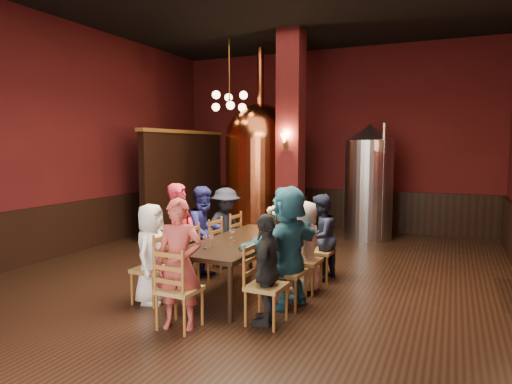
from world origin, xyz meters
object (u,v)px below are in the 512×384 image
at_px(dining_table, 242,244).
at_px(rose_vase, 273,214).
at_px(person_0, 151,253).
at_px(copper_kettle, 261,167).
at_px(person_2, 205,232).
at_px(person_1, 180,236).
at_px(steel_vessel, 369,182).

bearing_deg(dining_table, rose_vase, 87.30).
xyz_separation_m(person_0, rose_vase, (0.98, 1.96, 0.33)).
height_order(dining_table, copper_kettle, copper_kettle).
bearing_deg(person_2, rose_vase, -39.13).
bearing_deg(copper_kettle, rose_vase, -63.64).
relative_size(person_2, copper_kettle, 0.34).
relative_size(person_1, rose_vase, 4.15).
relative_size(person_0, steel_vessel, 0.52).
xyz_separation_m(person_1, copper_kettle, (-0.59, 4.41, 0.81)).
bearing_deg(person_0, steel_vessel, -31.15).
distance_m(person_0, copper_kettle, 5.19).
xyz_separation_m(person_0, copper_kettle, (-0.56, 5.08, 0.92)).
xyz_separation_m(dining_table, steel_vessel, (1.03, 4.50, 0.60)).
distance_m(person_1, steel_vessel, 5.18).
xyz_separation_m(copper_kettle, rose_vase, (1.55, -3.12, -0.60)).
relative_size(person_2, rose_vase, 3.90).
bearing_deg(steel_vessel, person_1, -111.54).
height_order(person_0, person_1, person_1).
xyz_separation_m(person_0, steel_vessel, (1.92, 5.46, 0.62)).
height_order(dining_table, person_1, person_1).
xyz_separation_m(dining_table, person_0, (-0.89, -0.96, -0.02)).
xyz_separation_m(person_0, person_2, (0.06, 1.33, 0.06)).
height_order(dining_table, person_0, person_0).
relative_size(dining_table, person_2, 1.67).
distance_m(dining_table, steel_vessel, 4.66).
xyz_separation_m(person_1, rose_vase, (0.95, 1.29, 0.22)).
xyz_separation_m(person_0, person_1, (0.03, 0.67, 0.11)).
height_order(copper_kettle, steel_vessel, copper_kettle).
bearing_deg(copper_kettle, person_0, -83.67).
xyz_separation_m(dining_table, person_1, (-0.86, -0.29, 0.09)).
height_order(person_0, person_2, person_2).
height_order(dining_table, person_2, person_2).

